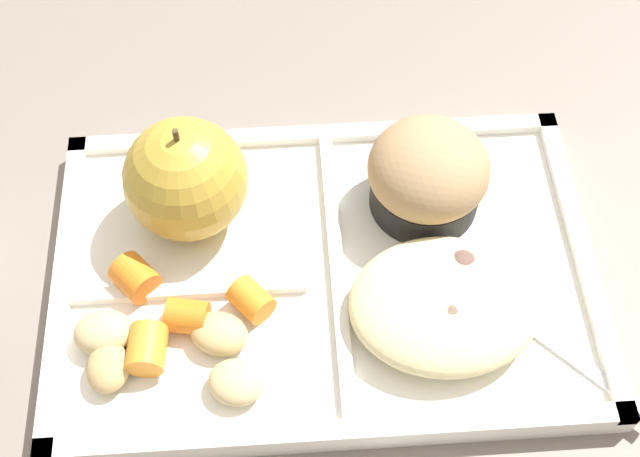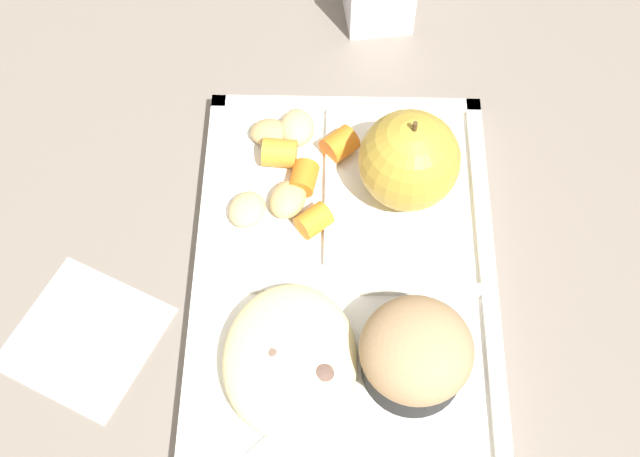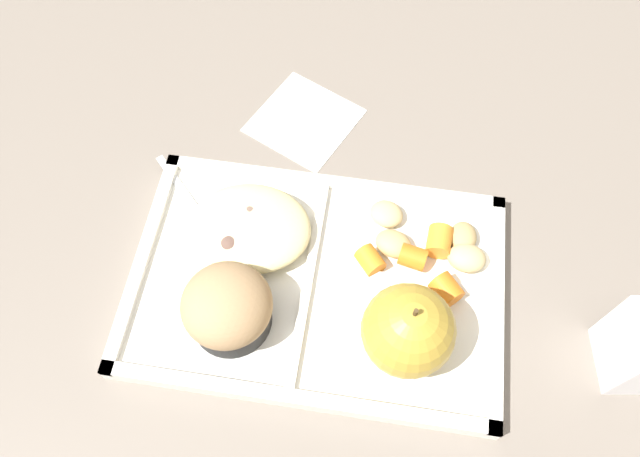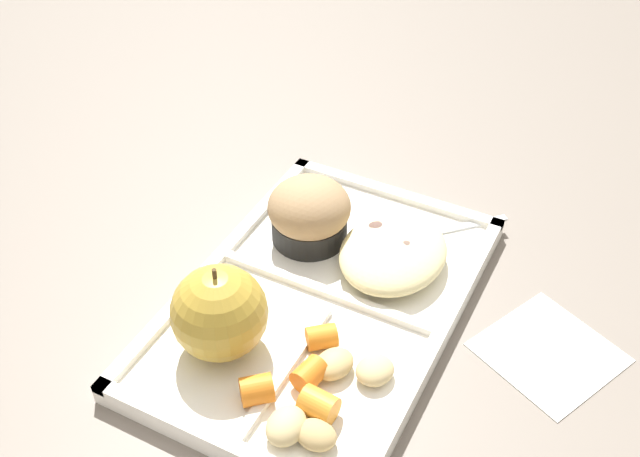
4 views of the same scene
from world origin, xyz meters
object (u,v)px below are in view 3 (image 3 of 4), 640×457
at_px(lunch_tray, 317,284).
at_px(plastic_fork, 200,215).
at_px(green_apple, 408,330).
at_px(bran_muffin, 228,308).

distance_m(lunch_tray, plastic_fork, 0.14).
height_order(green_apple, bran_muffin, green_apple).
xyz_separation_m(green_apple, plastic_fork, (0.21, -0.10, -0.04)).
relative_size(green_apple, bran_muffin, 1.11).
xyz_separation_m(lunch_tray, green_apple, (-0.08, 0.05, 0.05)).
xyz_separation_m(lunch_tray, bran_muffin, (0.07, 0.05, 0.04)).
relative_size(lunch_tray, plastic_fork, 3.10).
height_order(lunch_tray, plastic_fork, lunch_tray).
distance_m(bran_muffin, plastic_fork, 0.12).
bearing_deg(lunch_tray, plastic_fork, -22.76).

